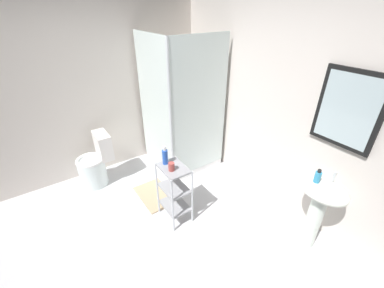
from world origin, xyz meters
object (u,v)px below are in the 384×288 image
(storage_cart, at_px, (174,189))
(shampoo_bottle_blue, at_px, (165,156))
(hand_soap_bottle, at_px, (318,177))
(bath_mat, at_px, (155,195))
(toilet, at_px, (95,164))
(pedestal_sink, at_px, (319,203))
(rinse_cup, at_px, (171,167))
(shower_stall, at_px, (181,139))

(storage_cart, bearing_deg, shampoo_bottle_blue, -164.11)
(storage_cart, distance_m, hand_soap_bottle, 1.50)
(shampoo_bottle_blue, distance_m, bath_mat, 0.91)
(toilet, xyz_separation_m, bath_mat, (0.73, 0.55, -0.31))
(pedestal_sink, height_order, hand_soap_bottle, hand_soap_bottle)
(shampoo_bottle_blue, xyz_separation_m, rinse_cup, (0.15, -0.01, -0.05))
(rinse_cup, bearing_deg, toilet, -156.20)
(shower_stall, distance_m, shampoo_bottle_blue, 1.13)
(pedestal_sink, height_order, storage_cart, pedestal_sink)
(shower_stall, relative_size, rinse_cup, 21.51)
(rinse_cup, bearing_deg, storage_cart, 129.36)
(shower_stall, bearing_deg, rinse_cup, -36.39)
(shower_stall, relative_size, bath_mat, 3.33)
(hand_soap_bottle, bearing_deg, bath_mat, -147.03)
(shower_stall, relative_size, storage_cart, 2.70)
(storage_cart, distance_m, rinse_cup, 0.35)
(pedestal_sink, distance_m, toilet, 2.85)
(bath_mat, bearing_deg, shower_stall, 121.96)
(toilet, relative_size, bath_mat, 1.27)
(shampoo_bottle_blue, distance_m, rinse_cup, 0.16)
(storage_cart, xyz_separation_m, hand_soap_bottle, (1.06, 0.97, 0.43))
(shampoo_bottle_blue, bearing_deg, pedestal_sink, 39.19)
(toilet, xyz_separation_m, hand_soap_bottle, (2.28, 1.56, 0.56))
(shower_stall, xyz_separation_m, bath_mat, (0.43, -0.70, -0.45))
(bath_mat, bearing_deg, pedestal_sink, 32.29)
(pedestal_sink, distance_m, rinse_cup, 1.54)
(pedestal_sink, distance_m, hand_soap_bottle, 0.30)
(pedestal_sink, xyz_separation_m, toilet, (-2.36, -1.58, -0.26))
(toilet, xyz_separation_m, storage_cart, (1.21, 0.59, 0.12))
(shower_stall, bearing_deg, pedestal_sink, 9.18)
(shower_stall, distance_m, storage_cart, 1.13)
(rinse_cup, height_order, bath_mat, rinse_cup)
(toilet, relative_size, hand_soap_bottle, 5.41)
(hand_soap_bottle, relative_size, bath_mat, 0.23)
(bath_mat, bearing_deg, toilet, -142.69)
(shower_stall, distance_m, pedestal_sink, 2.10)
(pedestal_sink, bearing_deg, hand_soap_bottle, -162.61)
(storage_cart, relative_size, hand_soap_bottle, 5.27)
(pedestal_sink, bearing_deg, rinse_cup, -137.08)
(hand_soap_bottle, bearing_deg, storage_cart, -137.66)
(shampoo_bottle_blue, height_order, rinse_cup, shampoo_bottle_blue)
(shower_stall, distance_m, hand_soap_bottle, 2.05)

